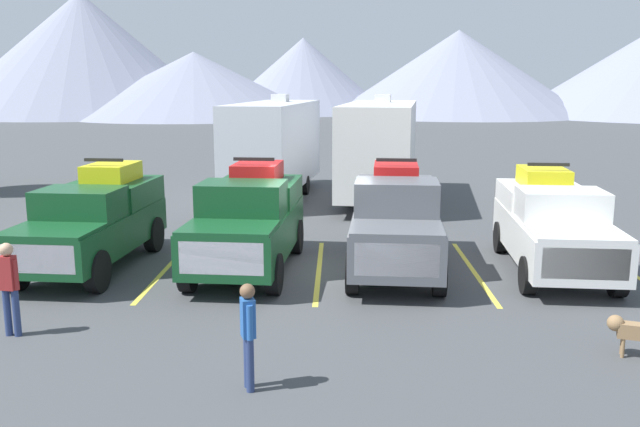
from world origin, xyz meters
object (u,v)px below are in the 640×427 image
(person_a, at_px, (9,283))
(pickup_truck_a, at_px, (95,219))
(dog, at_px, (632,330))
(camper_trailer_a, at_px, (274,144))
(pickup_truck_c, at_px, (396,220))
(person_b, at_px, (248,329))
(pickup_truck_d, at_px, (552,223))
(pickup_truck_b, at_px, (249,219))
(camper_trailer_b, at_px, (380,146))

(person_a, bearing_deg, pickup_truck_a, 91.58)
(dog, bearing_deg, camper_trailer_a, 115.57)
(pickup_truck_c, height_order, camper_trailer_a, camper_trailer_a)
(person_b, relative_size, dog, 1.77)
(pickup_truck_d, xyz_separation_m, dog, (-0.30, -5.31, -0.67))
(pickup_truck_c, relative_size, dog, 6.00)
(camper_trailer_a, height_order, person_a, camper_trailer_a)
(pickup_truck_a, bearing_deg, person_a, -88.42)
(pickup_truck_b, distance_m, pickup_truck_d, 7.33)
(pickup_truck_d, bearing_deg, camper_trailer_b, 111.19)
(pickup_truck_d, height_order, camper_trailer_b, camper_trailer_b)
(pickup_truck_d, bearing_deg, pickup_truck_a, 179.83)
(camper_trailer_a, height_order, person_b, camper_trailer_a)
(pickup_truck_b, bearing_deg, pickup_truck_a, 178.40)
(pickup_truck_c, relative_size, camper_trailer_a, 0.61)
(pickup_truck_d, distance_m, camper_trailer_a, 12.68)
(camper_trailer_b, distance_m, dog, 15.07)
(pickup_truck_c, bearing_deg, person_b, -112.21)
(pickup_truck_a, height_order, camper_trailer_b, camper_trailer_b)
(pickup_truck_b, height_order, camper_trailer_a, camper_trailer_a)
(pickup_truck_b, height_order, pickup_truck_c, pickup_truck_b)
(pickup_truck_a, height_order, dog, pickup_truck_a)
(pickup_truck_a, distance_m, camper_trailer_b, 11.98)
(camper_trailer_b, bearing_deg, pickup_truck_a, -129.14)
(camper_trailer_b, relative_size, dog, 10.04)
(camper_trailer_b, distance_m, person_b, 16.27)
(pickup_truck_d, relative_size, person_a, 3.17)
(pickup_truck_b, height_order, camper_trailer_b, camper_trailer_b)
(pickup_truck_c, bearing_deg, pickup_truck_b, -179.55)
(camper_trailer_b, bearing_deg, pickup_truck_d, -68.81)
(pickup_truck_c, distance_m, person_a, 8.58)
(camper_trailer_a, xyz_separation_m, camper_trailer_b, (4.05, -0.77, 0.01))
(camper_trailer_b, height_order, dog, camper_trailer_b)
(pickup_truck_b, relative_size, pickup_truck_d, 0.98)
(camper_trailer_a, bearing_deg, pickup_truck_c, -69.03)
(pickup_truck_a, xyz_separation_m, person_a, (0.13, -4.68, -0.19))
(camper_trailer_b, relative_size, person_a, 5.39)
(camper_trailer_b, xyz_separation_m, dog, (3.31, -14.61, -1.63))
(pickup_truck_b, relative_size, camper_trailer_b, 0.58)
(person_a, bearing_deg, camper_trailer_a, 77.12)
(person_a, height_order, person_b, person_a)
(pickup_truck_a, bearing_deg, pickup_truck_b, -1.60)
(camper_trailer_b, bearing_deg, person_b, -100.22)
(pickup_truck_a, relative_size, camper_trailer_b, 0.59)
(pickup_truck_a, bearing_deg, camper_trailer_b, 50.86)
(camper_trailer_b, xyz_separation_m, person_b, (-2.88, -15.97, -1.16))
(pickup_truck_a, xyz_separation_m, camper_trailer_b, (7.54, 9.27, 0.92))
(pickup_truck_a, relative_size, pickup_truck_b, 1.02)
(pickup_truck_c, distance_m, dog, 6.36)
(pickup_truck_c, relative_size, person_a, 3.23)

